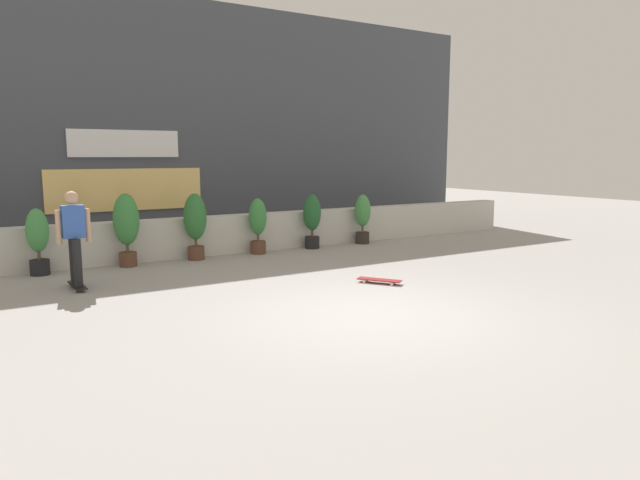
% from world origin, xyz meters
% --- Properties ---
extents(ground_plane, '(48.00, 48.00, 0.00)m').
position_xyz_m(ground_plane, '(0.00, 0.00, 0.00)').
color(ground_plane, '#9E9B96').
extents(planter_wall, '(18.00, 0.40, 0.90)m').
position_xyz_m(planter_wall, '(0.00, 6.00, 0.45)').
color(planter_wall, beige).
rests_on(planter_wall, ground).
extents(building_backdrop, '(20.00, 2.08, 6.50)m').
position_xyz_m(building_backdrop, '(-0.00, 10.00, 3.25)').
color(building_backdrop, '#424751').
rests_on(building_backdrop, ground).
extents(potted_plant_0, '(0.41, 0.41, 1.29)m').
position_xyz_m(potted_plant_0, '(-3.89, 5.55, 0.72)').
color(potted_plant_0, black).
rests_on(potted_plant_0, ground).
extents(potted_plant_1, '(0.52, 0.52, 1.52)m').
position_xyz_m(potted_plant_1, '(-2.22, 5.55, 0.89)').
color(potted_plant_1, brown).
rests_on(potted_plant_1, ground).
extents(potted_plant_2, '(0.50, 0.50, 1.47)m').
position_xyz_m(potted_plant_2, '(-0.75, 5.55, 0.85)').
color(potted_plant_2, brown).
rests_on(potted_plant_2, ground).
extents(potted_plant_3, '(0.42, 0.42, 1.30)m').
position_xyz_m(potted_plant_3, '(0.76, 5.55, 0.73)').
color(potted_plant_3, brown).
rests_on(potted_plant_3, ground).
extents(potted_plant_4, '(0.44, 0.44, 1.35)m').
position_xyz_m(potted_plant_4, '(2.24, 5.55, 0.76)').
color(potted_plant_4, black).
rests_on(potted_plant_4, ground).
extents(potted_plant_5, '(0.41, 0.41, 1.29)m').
position_xyz_m(potted_plant_5, '(3.77, 5.55, 0.71)').
color(potted_plant_5, '#2D2823').
rests_on(potted_plant_5, ground).
extents(skater_far_left, '(0.56, 0.80, 1.70)m').
position_xyz_m(skater_far_left, '(-3.46, 3.93, 0.94)').
color(skater_far_left, black).
rests_on(skater_far_left, ground).
extents(skateboard_near_camera, '(0.62, 0.77, 0.08)m').
position_xyz_m(skateboard_near_camera, '(1.29, 1.55, 0.06)').
color(skateboard_near_camera, maroon).
rests_on(skateboard_near_camera, ground).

